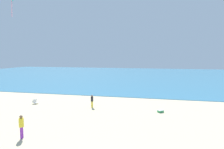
{
  "coord_description": "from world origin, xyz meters",
  "views": [
    {
      "loc": [
        3.27,
        -7.17,
        5.7
      ],
      "look_at": [
        0.0,
        7.44,
        4.24
      ],
      "focal_mm": 31.77,
      "sensor_mm": 36.0,
      "label": 1
    }
  ],
  "objects_px": {
    "beach_chair_near_camera": "(35,102)",
    "person_1": "(92,100)",
    "person_0": "(21,125)",
    "cooler_box": "(160,111)"
  },
  "relations": [
    {
      "from": "person_0",
      "to": "beach_chair_near_camera",
      "type": "bearing_deg",
      "value": -75.43
    },
    {
      "from": "beach_chair_near_camera",
      "to": "person_1",
      "type": "xyz_separation_m",
      "value": [
        7.08,
        -0.16,
        0.56
      ]
    },
    {
      "from": "person_1",
      "to": "cooler_box",
      "type": "bearing_deg",
      "value": 130.68
    },
    {
      "from": "beach_chair_near_camera",
      "to": "person_1",
      "type": "distance_m",
      "value": 7.1
    },
    {
      "from": "cooler_box",
      "to": "person_0",
      "type": "height_order",
      "value": "person_0"
    },
    {
      "from": "cooler_box",
      "to": "person_0",
      "type": "distance_m",
      "value": 12.72
    },
    {
      "from": "beach_chair_near_camera",
      "to": "cooler_box",
      "type": "relative_size",
      "value": 1.21
    },
    {
      "from": "person_0",
      "to": "person_1",
      "type": "bearing_deg",
      "value": -118.33
    },
    {
      "from": "person_0",
      "to": "person_1",
      "type": "xyz_separation_m",
      "value": [
        2.18,
        8.73,
        -0.13
      ]
    },
    {
      "from": "beach_chair_near_camera",
      "to": "person_1",
      "type": "height_order",
      "value": "person_1"
    }
  ]
}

